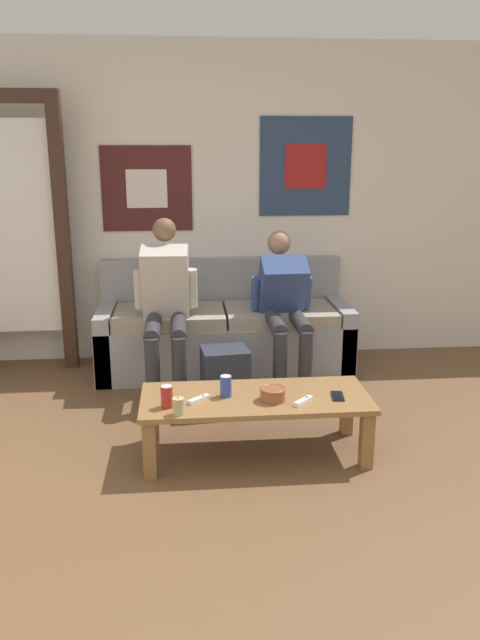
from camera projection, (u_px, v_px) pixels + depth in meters
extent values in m
plane|color=brown|center=(260.00, 551.00, 2.78)|extent=(18.00, 18.00, 0.00)
cube|color=silver|center=(220.00, 206.00, 5.11)|extent=(10.00, 0.05, 2.55)
cube|color=#471E1E|center=(147.00, 189.00, 4.98)|extent=(0.72, 0.01, 0.67)
cube|color=silver|center=(147.00, 189.00, 4.98)|extent=(0.32, 0.01, 0.30)
cube|color=navy|center=(306.00, 167.00, 5.05)|extent=(0.75, 0.01, 0.78)
cube|color=maroon|center=(306.00, 167.00, 5.05)|extent=(0.34, 0.01, 0.35)
cube|color=#382319|center=(63.00, 242.00, 4.85)|extent=(0.10, 0.10, 2.05)
cube|color=silver|center=(3.00, 229.00, 4.80)|extent=(0.82, 0.02, 1.64)
cube|color=gray|center=(222.00, 308.00, 5.25)|extent=(1.98, 0.13, 0.86)
cube|color=gray|center=(225.00, 347.00, 4.95)|extent=(1.98, 0.62, 0.42)
cube|color=gray|center=(107.00, 343.00, 4.85)|extent=(0.12, 0.62, 0.54)
cube|color=gray|center=(340.00, 336.00, 5.02)|extent=(0.12, 0.62, 0.54)
cube|color=gray|center=(169.00, 317.00, 4.84)|extent=(0.85, 0.58, 0.10)
cube|color=gray|center=(280.00, 314.00, 4.92)|extent=(0.85, 0.58, 0.10)
cube|color=olive|center=(255.00, 398.00, 3.58)|extent=(1.31, 0.54, 0.03)
cube|color=olive|center=(153.00, 416.00, 3.78)|extent=(0.07, 0.07, 0.33)
cube|color=olive|center=(347.00, 409.00, 3.89)|extent=(0.07, 0.07, 0.33)
cube|color=olive|center=(149.00, 449.00, 3.37)|extent=(0.07, 0.07, 0.33)
cube|color=olive|center=(367.00, 440.00, 3.47)|extent=(0.07, 0.07, 0.33)
cylinder|color=#2D2D33|center=(153.00, 328.00, 4.36)|extent=(0.11, 0.47, 0.11)
cylinder|color=#2D2D33|center=(153.00, 373.00, 4.20)|extent=(0.10, 0.10, 0.49)
cube|color=#232328|center=(154.00, 411.00, 4.20)|extent=(0.11, 0.25, 0.05)
cylinder|color=#2D2D33|center=(179.00, 328.00, 4.37)|extent=(0.11, 0.47, 0.11)
cylinder|color=#2D2D33|center=(180.00, 372.00, 4.21)|extent=(0.10, 0.10, 0.49)
cube|color=#232328|center=(180.00, 410.00, 4.21)|extent=(0.11, 0.25, 0.05)
cube|color=beige|center=(166.00, 283.00, 4.59)|extent=(0.35, 0.36, 0.57)
sphere|color=brown|center=(164.00, 230.00, 4.58)|extent=(0.17, 0.17, 0.17)
cylinder|color=beige|center=(139.00, 289.00, 4.59)|extent=(0.08, 0.12, 0.30)
cylinder|color=beige|center=(192.00, 288.00, 4.62)|extent=(0.08, 0.12, 0.30)
cylinder|color=#2D2D33|center=(276.00, 324.00, 4.46)|extent=(0.11, 0.42, 0.11)
cylinder|color=#2D2D33|center=(280.00, 366.00, 4.33)|extent=(0.10, 0.10, 0.49)
cube|color=#232328|center=(281.00, 403.00, 4.33)|extent=(0.11, 0.25, 0.05)
cylinder|color=#2D2D33|center=(301.00, 324.00, 4.48)|extent=(0.11, 0.42, 0.11)
cylinder|color=#2D2D33|center=(305.00, 366.00, 4.34)|extent=(0.10, 0.10, 0.49)
cube|color=#232328|center=(306.00, 402.00, 4.34)|extent=(0.11, 0.25, 0.05)
cube|color=#33477F|center=(282.00, 287.00, 4.73)|extent=(0.36, 0.43, 0.51)
sphere|color=#9E7556|center=(279.00, 243.00, 4.81)|extent=(0.18, 0.18, 0.18)
cylinder|color=#33477F|center=(256.00, 293.00, 4.75)|extent=(0.08, 0.14, 0.26)
cylinder|color=#33477F|center=(306.00, 292.00, 4.78)|extent=(0.08, 0.14, 0.26)
cube|color=#282D38|center=(225.00, 379.00, 4.26)|extent=(0.33, 0.29, 0.43)
cube|color=#282D38|center=(228.00, 398.00, 4.17)|extent=(0.22, 0.11, 0.19)
cylinder|color=brown|center=(273.00, 394.00, 3.50)|extent=(0.14, 0.14, 0.07)
torus|color=brown|center=(273.00, 389.00, 3.49)|extent=(0.15, 0.15, 0.02)
cylinder|color=tan|center=(178.00, 406.00, 3.31)|extent=(0.06, 0.06, 0.09)
cylinder|color=black|center=(178.00, 397.00, 3.30)|extent=(0.00, 0.00, 0.01)
cylinder|color=#28479E|center=(226.00, 386.00, 3.55)|extent=(0.07, 0.07, 0.12)
cylinder|color=silver|center=(226.00, 376.00, 3.54)|extent=(0.06, 0.06, 0.00)
cylinder|color=maroon|center=(167.00, 397.00, 3.41)|extent=(0.07, 0.07, 0.12)
cylinder|color=silver|center=(166.00, 386.00, 3.39)|extent=(0.06, 0.06, 0.00)
cube|color=white|center=(303.00, 401.00, 3.47)|extent=(0.13, 0.13, 0.02)
cylinder|color=#333842|center=(307.00, 397.00, 3.49)|extent=(0.01, 0.01, 0.00)
cube|color=white|center=(199.00, 399.00, 3.49)|extent=(0.13, 0.12, 0.02)
cylinder|color=#333842|center=(203.00, 396.00, 3.51)|extent=(0.01, 0.01, 0.00)
cube|color=black|center=(338.00, 396.00, 3.56)|extent=(0.08, 0.14, 0.01)
cube|color=black|center=(338.00, 395.00, 3.56)|extent=(0.07, 0.13, 0.00)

